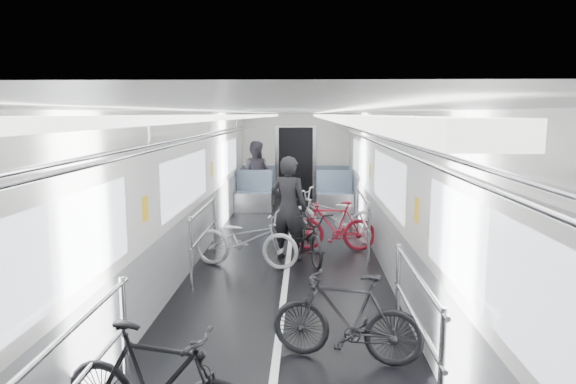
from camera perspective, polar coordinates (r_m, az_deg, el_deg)
name	(u,v)px	position (r m, az deg, el deg)	size (l,w,h in m)	color
car_shell	(290,183)	(9.31, 0.24, 0.97)	(3.02, 14.01, 2.41)	black
bike_left_far	(246,239)	(8.05, -4.69, -5.25)	(0.59, 1.68, 0.88)	#B1B1B6
bike_right_near	(347,317)	(5.10, 6.53, -13.64)	(0.41, 1.47, 0.88)	black
bike_right_mid	(332,216)	(9.58, 4.95, -2.67)	(0.66, 1.89, 0.99)	silver
bike_right_far	(333,226)	(9.00, 5.05, -3.77)	(0.41, 1.47, 0.88)	maroon
bike_aisle	(308,235)	(8.37, 2.24, -4.82)	(0.56, 1.61, 0.85)	black
person_standing	(289,208)	(8.38, 0.07, -1.78)	(0.62, 0.41, 1.71)	black
person_seated	(255,174)	(13.12, -3.70, 1.97)	(0.83, 0.64, 1.70)	#342F38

